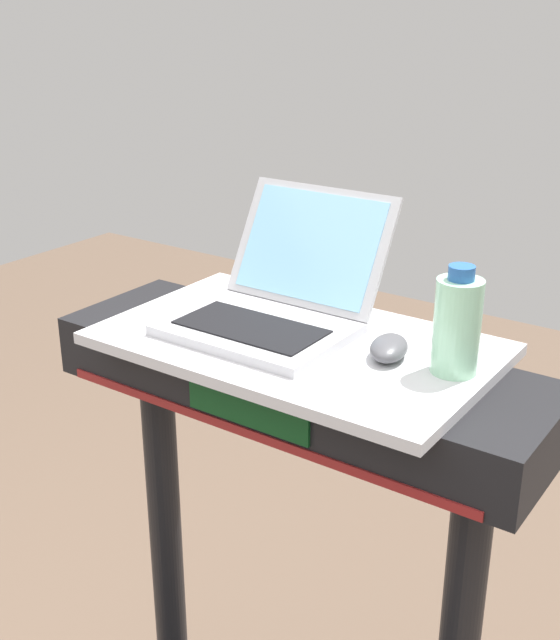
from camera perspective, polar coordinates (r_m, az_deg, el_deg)
The scene contains 4 objects.
desk_board at distance 1.40m, azimuth 1.17°, elevation -1.66°, with size 0.67×0.41×0.02m, color silver.
laptop at distance 1.44m, azimuth -0.34°, elevation 1.37°, with size 0.31×0.34×0.22m.
computer_mouse at distance 1.33m, azimuth 7.61°, elevation -1.94°, with size 0.06×0.10×0.03m, color #4C4C51.
water_bottle at distance 1.27m, azimuth 12.27°, elevation -0.31°, with size 0.07×0.07×0.17m.
Camera 1 is at (0.71, -0.37, 1.75)m, focal length 45.82 mm.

